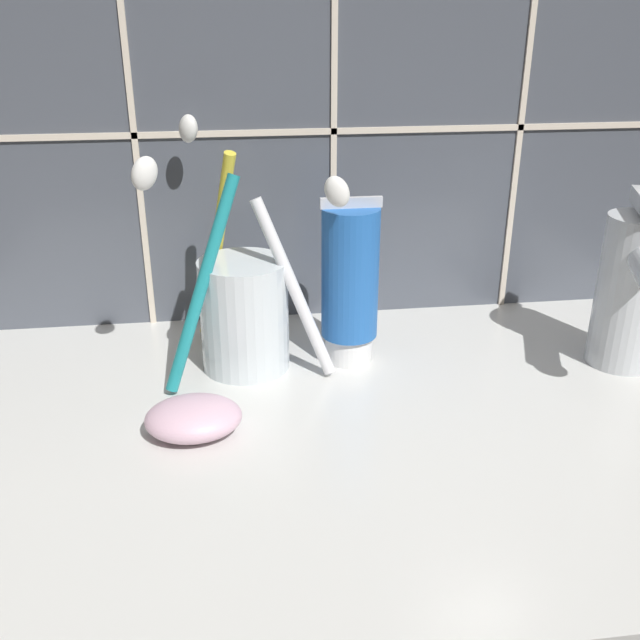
% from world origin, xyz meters
% --- Properties ---
extents(sink_counter, '(0.65, 0.39, 0.02)m').
position_xyz_m(sink_counter, '(0.00, 0.00, 0.01)').
color(sink_counter, silver).
rests_on(sink_counter, ground).
extents(tile_wall_backsplash, '(0.75, 0.02, 0.48)m').
position_xyz_m(tile_wall_backsplash, '(0.00, 0.20, 0.24)').
color(tile_wall_backsplash, '#4C515B').
rests_on(tile_wall_backsplash, ground).
extents(toothbrush_cup, '(0.15, 0.13, 0.19)m').
position_xyz_m(toothbrush_cup, '(-0.07, 0.09, 0.07)').
color(toothbrush_cup, silver).
rests_on(toothbrush_cup, sink_counter).
extents(toothpaste_tube, '(0.05, 0.04, 0.13)m').
position_xyz_m(toothpaste_tube, '(0.02, 0.09, 0.08)').
color(toothpaste_tube, white).
rests_on(toothpaste_tube, sink_counter).
extents(sink_faucet, '(0.06, 0.11, 0.13)m').
position_xyz_m(sink_faucet, '(0.22, 0.06, 0.09)').
color(sink_faucet, silver).
rests_on(sink_faucet, sink_counter).
extents(soap_bar, '(0.06, 0.05, 0.02)m').
position_xyz_m(soap_bar, '(-0.10, -0.00, 0.03)').
color(soap_bar, '#DBB2C6').
rests_on(soap_bar, sink_counter).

